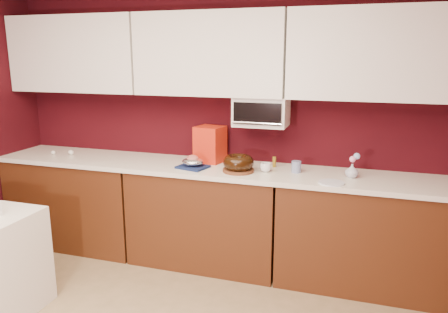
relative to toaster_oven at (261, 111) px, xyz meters
The scene contains 27 objects.
wall_back 0.49m from the toaster_oven, 162.14° to the left, with size 4.00×0.02×2.50m, color #35070C.
base_cabinet_left 2.02m from the toaster_oven, behind, with size 1.31×0.58×0.86m, color #4A220E.
base_cabinet_center 1.06m from the toaster_oven, 159.86° to the right, with size 1.31×0.58×0.86m, color #4A220E.
base_cabinet_right 1.30m from the toaster_oven, 10.58° to the right, with size 1.31×0.58×0.86m, color #4A220E.
countertop 0.69m from the toaster_oven, 159.86° to the right, with size 4.00×0.62×0.04m, color silver.
upper_cabinet_left 1.85m from the toaster_oven, behind, with size 1.31×0.33×0.70m, color white.
upper_cabinet_center 0.65m from the toaster_oven, behind, with size 1.31×0.33×0.70m, color white.
upper_cabinet_right 1.00m from the toaster_oven, ahead, with size 1.31×0.33×0.70m, color white.
toaster_oven is the anchor object (origin of this frame).
toaster_oven_door 0.16m from the toaster_oven, 90.00° to the right, with size 0.40×0.02×0.18m, color black.
toaster_oven_handle 0.19m from the toaster_oven, 90.00° to the right, with size 0.02×0.02×0.42m, color silver.
cake_base 0.55m from the toaster_oven, 114.98° to the right, with size 0.26×0.26×0.02m, color brown.
bundt_cake 0.49m from the toaster_oven, 114.98° to the right, with size 0.25×0.25×0.10m, color black.
navy_towel 0.76m from the toaster_oven, 153.30° to the right, with size 0.24×0.20×0.02m, color #131F48.
foil_ham_nest 0.73m from the toaster_oven, 153.30° to the right, with size 0.19×0.16×0.07m, color white.
roasted_ham 0.71m from the toaster_oven, 153.30° to the right, with size 0.11×0.09×0.07m, color #C26358.
pandoro_box 0.56m from the toaster_oven, behind, with size 0.24×0.21×0.32m, color #AB0B11.
dark_pan 0.49m from the toaster_oven, 155.38° to the right, with size 0.18×0.18×0.03m, color black.
coffee_mug 0.48m from the toaster_oven, 65.58° to the right, with size 0.08×0.08×0.09m, color white.
blue_jar 0.56m from the toaster_oven, 22.86° to the right, with size 0.08×0.08×0.09m, color navy.
flower_vase 0.89m from the toaster_oven, 11.65° to the right, with size 0.08×0.08×0.12m, color silver.
flower_pink 0.86m from the toaster_oven, 11.65° to the right, with size 0.05×0.05×0.05m, color #FF93C2.
flower_blue 0.87m from the toaster_oven, ahead, with size 0.05×0.05×0.05m, color #93B3EC.
china_plate 0.88m from the toaster_oven, 30.70° to the right, with size 0.20×0.20×0.01m, color white.
amber_bottle 0.45m from the toaster_oven, ahead, with size 0.03×0.03×0.09m, color olive.
egg_left 2.08m from the toaster_oven, behind, with size 0.05×0.04×0.04m, color silver.
egg_right 1.90m from the toaster_oven, behind, with size 0.06×0.05×0.05m, color silver.
Camera 1 is at (1.28, -1.52, 1.85)m, focal length 35.00 mm.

